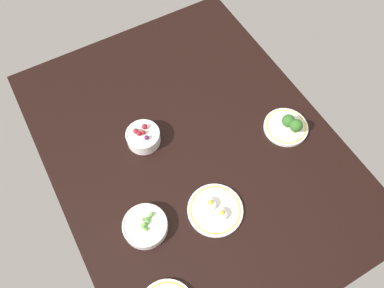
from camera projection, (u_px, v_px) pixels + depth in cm
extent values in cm
cube|color=black|center=(192.00, 149.00, 152.75)|extent=(140.66, 107.15, 4.00)
cylinder|color=white|center=(143.00, 137.00, 150.05)|extent=(13.13, 13.13, 5.21)
torus|color=white|center=(143.00, 134.00, 147.78)|extent=(13.40, 13.40, 0.80)
sphere|color=maroon|center=(136.00, 131.00, 147.16)|extent=(2.12, 2.12, 2.12)
sphere|color=maroon|center=(145.00, 127.00, 148.14)|extent=(2.18, 2.18, 2.18)
sphere|color=#59144C|center=(147.00, 138.00, 145.91)|extent=(1.83, 1.83, 1.83)
sphere|color=maroon|center=(143.00, 132.00, 147.12)|extent=(1.67, 1.67, 1.67)
sphere|color=maroon|center=(139.00, 133.00, 146.77)|extent=(1.94, 1.94, 1.94)
cylinder|color=white|center=(286.00, 127.00, 154.53)|extent=(17.73, 17.73, 1.49)
torus|color=gold|center=(286.00, 126.00, 153.88)|extent=(16.10, 16.10, 0.50)
cylinder|color=#9EBC72|center=(294.00, 130.00, 151.41)|extent=(1.82, 1.82, 2.73)
sphere|color=#2D6023|center=(296.00, 126.00, 148.53)|extent=(5.19, 5.19, 5.19)
cylinder|color=#9EBC72|center=(287.00, 125.00, 153.02)|extent=(1.81, 1.81, 2.04)
sphere|color=#2D6023|center=(288.00, 121.00, 150.45)|extent=(5.16, 5.16, 5.16)
cylinder|color=white|center=(215.00, 210.00, 137.60)|extent=(20.09, 20.09, 1.03)
torus|color=gold|center=(215.00, 209.00, 137.16)|extent=(18.18, 18.18, 0.50)
ellipsoid|color=white|center=(222.00, 214.00, 135.05)|extent=(4.57, 4.57, 2.51)
sphere|color=yellow|center=(222.00, 213.00, 134.07)|extent=(1.83, 1.83, 1.83)
ellipsoid|color=white|center=(210.00, 204.00, 136.84)|extent=(4.74, 4.74, 2.61)
sphere|color=yellow|center=(210.00, 203.00, 135.82)|extent=(1.90, 1.90, 1.90)
cylinder|color=white|center=(145.00, 226.00, 133.32)|extent=(15.59, 15.59, 3.60)
torus|color=white|center=(145.00, 225.00, 131.75)|extent=(15.77, 15.77, 0.80)
sphere|color=#599E38|center=(144.00, 227.00, 130.66)|extent=(1.31, 1.31, 1.31)
sphere|color=#599E38|center=(148.00, 219.00, 132.23)|extent=(1.12, 1.12, 1.12)
sphere|color=#599E38|center=(148.00, 222.00, 131.63)|extent=(1.34, 1.34, 1.34)
sphere|color=#599E38|center=(152.00, 214.00, 132.89)|extent=(1.46, 1.46, 1.46)
sphere|color=#599E38|center=(143.00, 225.00, 131.00)|extent=(1.23, 1.23, 1.23)
sphere|color=#599E38|center=(145.00, 224.00, 131.03)|extent=(1.56, 1.56, 1.56)
sphere|color=#599E38|center=(150.00, 216.00, 132.72)|extent=(1.08, 1.08, 1.08)
sphere|color=#599E38|center=(143.00, 219.00, 132.13)|extent=(1.07, 1.07, 1.07)
sphere|color=#599E38|center=(146.00, 219.00, 132.04)|extent=(1.36, 1.36, 1.36)
sphere|color=#599E38|center=(146.00, 229.00, 130.31)|extent=(1.30, 1.30, 1.30)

